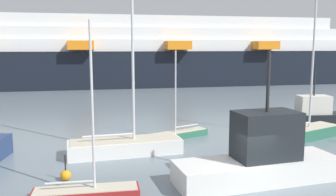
# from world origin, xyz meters

# --- Properties ---
(ground_plane) EXTENTS (600.00, 600.00, 0.00)m
(ground_plane) POSITION_xyz_m (0.00, 0.00, 0.00)
(ground_plane) COLOR slate
(sailboat_0) EXTENTS (6.82, 2.03, 12.43)m
(sailboat_0) POSITION_xyz_m (-4.60, 7.54, 0.61)
(sailboat_0) COLOR white
(sailboat_0) RESTS_ON ground_plane
(sailboat_1) EXTENTS (4.50, 2.29, 6.22)m
(sailboat_1) POSITION_xyz_m (-0.26, 10.41, 0.33)
(sailboat_1) COLOR #2D6B51
(sailboat_1) RESTS_ON ground_plane
(sailboat_3) EXTENTS (6.33, 3.41, 10.44)m
(sailboat_3) POSITION_xyz_m (8.27, 7.84, 0.52)
(sailboat_3) COLOR #2D6B51
(sailboat_3) RESTS_ON ground_plane
(sailboat_4) EXTENTS (4.67, 1.56, 7.58)m
(sailboat_4) POSITION_xyz_m (-7.23, 1.65, 0.36)
(sailboat_4) COLOR maroon
(sailboat_4) RESTS_ON ground_plane
(fishing_boat_0) EXTENTS (8.19, 2.56, 6.27)m
(fishing_boat_0) POSITION_xyz_m (1.03, 1.38, 1.20)
(fishing_boat_0) COLOR white
(fishing_boat_0) RESTS_ON ground_plane
(fishing_boat_1) EXTENTS (6.94, 3.16, 4.70)m
(fishing_boat_1) POSITION_xyz_m (12.43, 12.11, 0.84)
(fishing_boat_1) COLOR black
(fishing_boat_1) RESTS_ON ground_plane
(channel_buoy_1) EXTENTS (0.53, 0.53, 1.29)m
(channel_buoy_1) POSITION_xyz_m (-8.09, 3.95, 0.28)
(channel_buoy_1) COLOR orange
(channel_buoy_1) RESTS_ON ground_plane
(cruise_ship) EXTENTS (104.95, 21.92, 16.57)m
(cruise_ship) POSITION_xyz_m (-5.46, 48.56, 5.24)
(cruise_ship) COLOR black
(cruise_ship) RESTS_ON ground_plane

